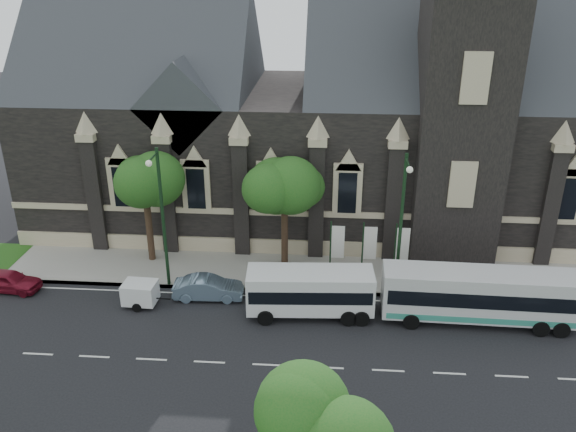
# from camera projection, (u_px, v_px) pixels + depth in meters

# --- Properties ---
(ground) EXTENTS (160.00, 160.00, 0.00)m
(ground) POSITION_uv_depth(u_px,v_px,m) (209.00, 362.00, 29.58)
(ground) COLOR black
(ground) RESTS_ON ground
(sidewalk) EXTENTS (80.00, 5.00, 0.15)m
(sidewalk) POSITION_uv_depth(u_px,v_px,m) (238.00, 270.00, 38.22)
(sidewalk) COLOR gray
(sidewalk) RESTS_ON ground
(museum) EXTENTS (40.00, 17.70, 29.90)m
(museum) POSITION_uv_depth(u_px,v_px,m) (322.00, 116.00, 43.09)
(museum) COLOR black
(museum) RESTS_ON ground
(tree_walk_right) EXTENTS (4.08, 4.08, 7.80)m
(tree_walk_right) POSITION_uv_depth(u_px,v_px,m) (288.00, 183.00, 36.80)
(tree_walk_right) COLOR black
(tree_walk_right) RESTS_ON ground
(tree_walk_left) EXTENTS (3.91, 3.91, 7.64)m
(tree_walk_left) POSITION_uv_depth(u_px,v_px,m) (148.00, 180.00, 37.44)
(tree_walk_left) COLOR black
(tree_walk_left) RESTS_ON ground
(street_lamp_near) EXTENTS (0.36, 1.88, 9.00)m
(street_lamp_near) POSITION_uv_depth(u_px,v_px,m) (402.00, 219.00, 33.32)
(street_lamp_near) COLOR black
(street_lamp_near) RESTS_ON ground
(street_lamp_mid) EXTENTS (0.36, 1.88, 9.00)m
(street_lamp_mid) POSITION_uv_depth(u_px,v_px,m) (161.00, 212.00, 34.27)
(street_lamp_mid) COLOR black
(street_lamp_mid) RESTS_ON ground
(banner_flag_left) EXTENTS (0.90, 0.10, 4.00)m
(banner_flag_left) POSITION_uv_depth(u_px,v_px,m) (335.00, 245.00, 36.41)
(banner_flag_left) COLOR black
(banner_flag_left) RESTS_ON ground
(banner_flag_center) EXTENTS (0.90, 0.10, 4.00)m
(banner_flag_center) POSITION_uv_depth(u_px,v_px,m) (367.00, 246.00, 36.27)
(banner_flag_center) COLOR black
(banner_flag_center) RESTS_ON ground
(banner_flag_right) EXTENTS (0.90, 0.10, 4.00)m
(banner_flag_right) POSITION_uv_depth(u_px,v_px,m) (400.00, 247.00, 36.14)
(banner_flag_right) COLOR black
(banner_flag_right) RESTS_ON ground
(tour_coach) EXTENTS (10.70, 2.72, 3.11)m
(tour_coach) POSITION_uv_depth(u_px,v_px,m) (480.00, 295.00, 32.27)
(tour_coach) COLOR silver
(tour_coach) RESTS_ON ground
(shuttle_bus) EXTENTS (7.24, 2.89, 2.75)m
(shuttle_bus) POSITION_uv_depth(u_px,v_px,m) (310.00, 290.00, 32.98)
(shuttle_bus) COLOR silver
(shuttle_bus) RESTS_ON ground
(box_trailer) EXTENTS (2.79, 1.64, 1.48)m
(box_trailer) POSITION_uv_depth(u_px,v_px,m) (140.00, 293.00, 34.16)
(box_trailer) COLOR silver
(box_trailer) RESTS_ON ground
(sedan) EXTENTS (4.24, 1.67, 1.37)m
(sedan) POSITION_uv_depth(u_px,v_px,m) (208.00, 288.00, 34.94)
(sedan) COLOR slate
(sedan) RESTS_ON ground
(car_far_red) EXTENTS (3.98, 1.86, 1.32)m
(car_far_red) POSITION_uv_depth(u_px,v_px,m) (9.00, 281.00, 35.78)
(car_far_red) COLOR maroon
(car_far_red) RESTS_ON ground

